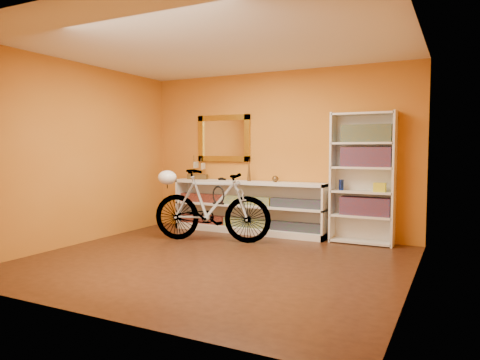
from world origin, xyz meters
The scene contains 24 objects.
floor centered at (0.00, 0.00, -0.01)m, with size 4.50×4.00×0.01m, color black.
ceiling centered at (0.00, 0.00, 2.60)m, with size 4.50×4.00×0.01m, color silver.
back_wall centered at (0.00, 2.00, 1.30)m, with size 4.50×0.01×2.60m, color #B9691B.
left_wall centered at (-2.25, 0.00, 1.30)m, with size 0.01×4.00×2.60m, color #B9691B.
right_wall centered at (2.25, 0.00, 1.30)m, with size 0.01×4.00×2.60m, color #B9691B.
gilt_mirror centered at (-0.95, 1.97, 1.55)m, with size 0.98×0.06×0.78m, color olive.
wall_socket centered at (0.90, 1.99, 0.25)m, with size 0.09×0.01×0.09m, color silver.
console_unit centered at (-0.42, 1.81, 0.42)m, with size 2.60×0.35×0.85m, color silver, non-canonical shape.
cd_row_lower centered at (-0.42, 1.79, 0.17)m, with size 2.50×0.13×0.14m, color black.
cd_row_upper centered at (-0.42, 1.79, 0.54)m, with size 2.50×0.13×0.14m, color navy.
model_ship centered at (-1.38, 1.81, 1.05)m, with size 0.35×0.13×0.41m, color #422D12, non-canonical shape.
toy_car centered at (-0.90, 1.81, 0.85)m, with size 0.00×0.00×0.00m, color black.
bronze_ornament centered at (-0.40, 1.81, 1.04)m, with size 0.06×0.06×0.38m, color brown.
decorative_orb centered at (0.06, 1.81, 0.90)m, with size 0.10×0.10×0.10m, color brown.
bookcase centered at (1.40, 1.84, 0.95)m, with size 0.90×0.30×1.90m, color silver, non-canonical shape.
book_row_a centered at (1.45, 1.84, 0.55)m, with size 0.70×0.22×0.26m, color maroon.
book_row_b centered at (1.45, 1.84, 1.25)m, with size 0.70×0.22×0.28m, color maroon.
book_row_c centered at (1.45, 1.84, 1.59)m, with size 0.70×0.22×0.25m, color #184856.
travel_mug centered at (1.10, 1.82, 0.84)m, with size 0.07×0.07×0.16m, color navy.
red_tin centered at (1.20, 1.87, 1.55)m, with size 0.12×0.12×0.16m, color maroon.
yellow_bag centered at (1.65, 1.80, 0.83)m, with size 0.16×0.11×0.13m, color yellow.
bicycle centered at (-0.61, 0.97, 0.53)m, with size 1.82×0.47×1.07m, color silver.
helmet centered at (-1.29, 0.81, 0.94)m, with size 0.29×0.27×0.22m, color white.
u_lock centered at (-0.51, 1.00, 0.69)m, with size 0.20×0.20×0.02m, color black.
Camera 1 is at (2.67, -4.59, 1.36)m, focal length 32.98 mm.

